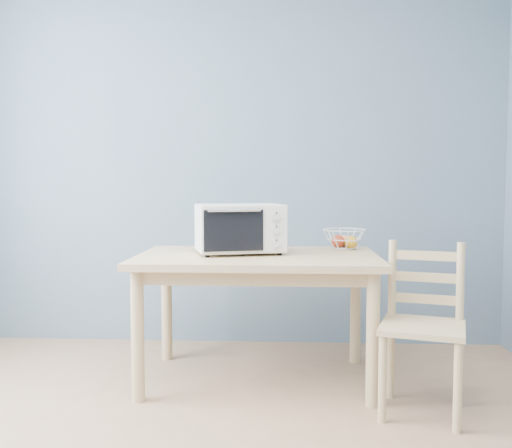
# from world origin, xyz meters

# --- Properties ---
(room) EXTENTS (4.01, 4.51, 2.61)m
(room) POSITION_xyz_m (0.00, 0.00, 1.30)
(room) COLOR #A57F5B
(room) RESTS_ON ground
(dining_table) EXTENTS (1.40, 0.90, 0.75)m
(dining_table) POSITION_xyz_m (0.28, 1.43, 0.65)
(dining_table) COLOR #D2B57E
(dining_table) RESTS_ON ground
(toaster_oven) EXTENTS (0.57, 0.48, 0.29)m
(toaster_oven) POSITION_xyz_m (0.15, 1.46, 0.90)
(toaster_oven) COLOR white
(toaster_oven) RESTS_ON dining_table
(fruit_basket) EXTENTS (0.30, 0.30, 0.13)m
(fruit_basket) POSITION_xyz_m (0.81, 1.73, 0.81)
(fruit_basket) COLOR silver
(fruit_basket) RESTS_ON dining_table
(dining_chair) EXTENTS (0.50, 0.50, 0.86)m
(dining_chair) POSITION_xyz_m (1.14, 1.01, 0.43)
(dining_chair) COLOR #D2B57E
(dining_chair) RESTS_ON ground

